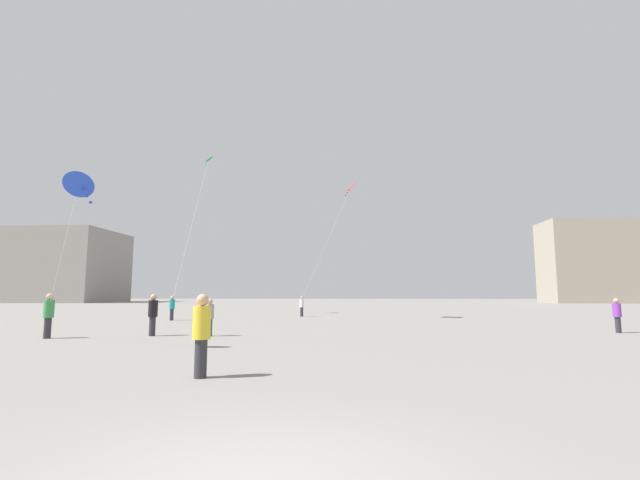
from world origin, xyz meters
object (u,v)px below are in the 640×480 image
person_in_white (302,305)px  kite_cobalt_diamond (79,185)px  person_in_yellow (202,331)px  person_in_black (153,313)px  kite_emerald_diamond (208,161)px  building_left_hall (68,267)px  building_centre_hall (603,262)px  person_in_grey (210,315)px  person_in_purple (617,314)px  person_in_green (49,314)px  kite_crimson_delta (350,189)px  person_in_teal (172,307)px

person_in_white → kite_cobalt_diamond: (-5.84, -21.07, 4.47)m
person_in_white → person_in_yellow: person_in_yellow is taller
person_in_black → kite_emerald_diamond: (-3.51, 19.18, 12.71)m
kite_cobalt_diamond → building_left_hall: 89.94m
kite_emerald_diamond → building_centre_hall: 79.85m
person_in_grey → kite_emerald_diamond: size_ratio=0.12×
person_in_black → building_left_hall: bearing=43.0°
kite_cobalt_diamond → person_in_yellow: bearing=-37.4°
person_in_purple → person_in_green: bearing=-18.0°
person_in_grey → kite_crimson_delta: 16.89m
person_in_yellow → kite_emerald_diamond: size_ratio=0.14×
person_in_purple → person_in_white: 20.98m
kite_emerald_diamond → building_centre_hall: bearing=37.2°
person_in_black → person_in_green: bearing=116.2°
person_in_white → building_left_hall: 77.08m
kite_crimson_delta → kite_cobalt_diamond: bearing=-118.2°
person_in_teal → kite_crimson_delta: 15.07m
person_in_green → kite_emerald_diamond: bearing=-34.8°
kite_cobalt_diamond → kite_emerald_diamond: bearing=96.9°
person_in_yellow → person_in_green: bearing=89.8°
person_in_purple → person_in_grey: same height
person_in_grey → person_in_yellow: 9.47m
person_in_teal → building_centre_hall: building_centre_hall is taller
person_in_green → kite_emerald_diamond: (0.29, 20.35, 12.70)m
person_in_teal → building_left_hall: size_ratio=0.08×
person_in_yellow → building_centre_hall: 94.49m
building_centre_hall → kite_crimson_delta: bearing=-133.2°
person_in_yellow → person_in_teal: size_ratio=1.09×
person_in_grey → person_in_green: bearing=-128.6°
person_in_purple → building_centre_hall: 76.37m
person_in_white → person_in_grey: bearing=112.7°
kite_crimson_delta → person_in_yellow: bearing=-100.5°
building_left_hall → building_centre_hall: size_ratio=0.88×
person_in_grey → kite_crimson_delta: (6.53, 12.95, 8.65)m
person_in_black → person_in_grey: (2.47, -0.02, -0.10)m
kite_cobalt_diamond → building_left_hall: size_ratio=0.23×
person_in_white → kite_emerald_diamond: 15.82m
person_in_black → person_in_grey: bearing=-81.3°
person_in_white → building_centre_hall: building_centre_hall is taller
person_in_white → person_in_teal: (-8.41, -5.33, 0.03)m
person_in_white → kite_cobalt_diamond: size_ratio=0.35×
person_in_green → person_in_teal: person_in_green is taller
kite_crimson_delta → building_centre_hall: size_ratio=0.39×
kite_cobalt_diamond → building_centre_hall: size_ratio=0.20×
kite_crimson_delta → building_left_hall: bearing=134.3°
person_in_green → kite_cobalt_diamond: size_ratio=0.40×
person_in_green → kite_crimson_delta: bearing=-76.2°
person_in_purple → person_in_grey: size_ratio=1.00×
person_in_black → person_in_purple: size_ratio=1.12×
person_in_grey → person_in_yellow: person_in_yellow is taller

